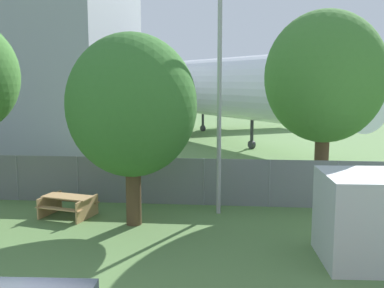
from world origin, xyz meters
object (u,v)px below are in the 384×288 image
Objects in this scene: picnic_bench_open_grass at (68,204)px; tree_left_of_cabin at (325,77)px; tree_behind_benches at (132,106)px; airplane at (183,87)px.

picnic_bench_open_grass is 0.27× the size of tree_left_of_cabin.
tree_left_of_cabin is at bearing 18.23° from picnic_bench_open_grass.
picnic_bench_open_grass is at bearing 166.20° from tree_behind_benches.
tree_left_of_cabin reaches higher than picnic_bench_open_grass.
tree_left_of_cabin is at bearing 28.46° from tree_behind_benches.
airplane is 5.45× the size of tree_behind_benches.
airplane is 23.69m from tree_left_of_cabin.
airplane is 17.04× the size of picnic_bench_open_grass.
tree_left_of_cabin is 1.18× the size of tree_behind_benches.
picnic_bench_open_grass is (-1.30, -25.34, -3.80)m from airplane.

